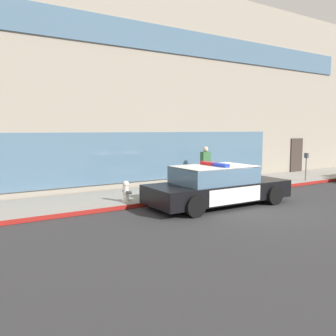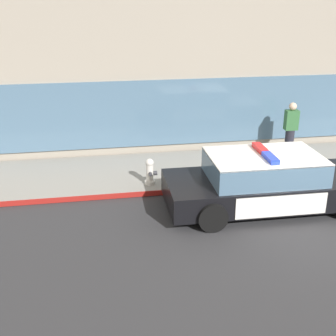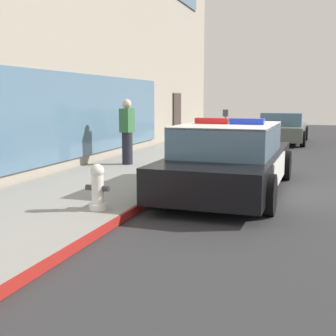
% 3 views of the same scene
% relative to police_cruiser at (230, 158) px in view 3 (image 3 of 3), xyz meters
% --- Properties ---
extents(ground, '(48.00, 48.00, 0.00)m').
position_rel_police_cruiser_xyz_m(ground, '(0.75, -0.79, -0.68)').
color(ground, '#303033').
extents(sidewalk, '(48.00, 2.95, 0.15)m').
position_rel_police_cruiser_xyz_m(sidewalk, '(0.75, 2.60, -0.61)').
color(sidewalk, gray).
rests_on(sidewalk, ground).
extents(curb_red_paint, '(28.80, 0.04, 0.14)m').
position_rel_police_cruiser_xyz_m(curb_red_paint, '(0.75, 1.11, -0.61)').
color(curb_red_paint, maroon).
rests_on(curb_red_paint, ground).
extents(police_cruiser, '(5.18, 2.21, 1.49)m').
position_rel_police_cruiser_xyz_m(police_cruiser, '(0.00, 0.00, 0.00)').
color(police_cruiser, black).
rests_on(police_cruiser, ground).
extents(fire_hydrant, '(0.34, 0.39, 0.73)m').
position_rel_police_cruiser_xyz_m(fire_hydrant, '(-2.72, 1.56, -0.18)').
color(fire_hydrant, silver).
rests_on(fire_hydrant, sidewalk).
extents(car_down_street, '(4.45, 2.02, 1.29)m').
position_rel_police_cruiser_xyz_m(car_down_street, '(10.73, -0.25, -0.05)').
color(car_down_street, '#596056').
rests_on(car_down_street, ground).
extents(pedestrian_on_sidewalk, '(0.41, 0.28, 1.71)m').
position_rel_police_cruiser_xyz_m(pedestrian_on_sidewalk, '(1.93, 3.10, 0.33)').
color(pedestrian_on_sidewalk, '#23232D').
rests_on(pedestrian_on_sidewalk, sidewalk).
extents(parking_meter, '(0.12, 0.18, 1.34)m').
position_rel_police_cruiser_xyz_m(parking_meter, '(6.79, 1.44, 0.40)').
color(parking_meter, slate).
rests_on(parking_meter, sidewalk).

